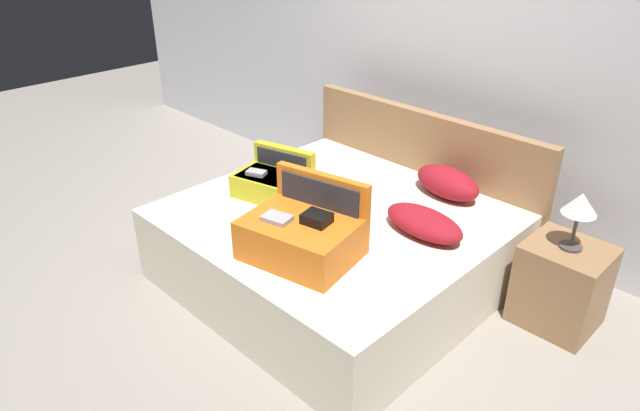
{
  "coord_description": "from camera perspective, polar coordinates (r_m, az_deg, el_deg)",
  "views": [
    {
      "loc": [
        2.11,
        -1.86,
        2.18
      ],
      "look_at": [
        0.0,
        0.27,
        0.6
      ],
      "focal_mm": 32.2,
      "sensor_mm": 36.0,
      "label": 1
    }
  ],
  "objects": [
    {
      "name": "pillow_near_headboard",
      "position": [
        3.33,
        10.29,
        -1.69
      ],
      "size": [
        0.53,
        0.29,
        0.14
      ],
      "primitive_type": "ellipsoid",
      "rotation": [
        0.0,
        0.0,
        -0.07
      ],
      "color": "maroon",
      "rests_on": "bed"
    },
    {
      "name": "headboard",
      "position": [
        4.17,
        10.01,
        3.08
      ],
      "size": [
        1.89,
        0.08,
        0.93
      ],
      "primitive_type": "cube",
      "color": "olive",
      "rests_on": "ground"
    },
    {
      "name": "table_lamp",
      "position": [
        3.33,
        24.44,
        -0.06
      ],
      "size": [
        0.19,
        0.19,
        0.33
      ],
      "color": "#3F3833",
      "rests_on": "nightstand"
    },
    {
      "name": "back_wall",
      "position": [
        4.19,
        13.86,
        14.92
      ],
      "size": [
        8.0,
        0.1,
        2.6
      ],
      "primitive_type": "cube",
      "color": "silver",
      "rests_on": "ground"
    },
    {
      "name": "nightstand",
      "position": [
        3.58,
        22.84,
        -7.31
      ],
      "size": [
        0.44,
        0.4,
        0.51
      ],
      "primitive_type": "cube",
      "color": "olive",
      "rests_on": "ground"
    },
    {
      "name": "hard_case_medium",
      "position": [
        3.72,
        -4.67,
        2.46
      ],
      "size": [
        0.51,
        0.44,
        0.28
      ],
      "rotation": [
        0.0,
        0.0,
        0.25
      ],
      "color": "gold",
      "rests_on": "bed"
    },
    {
      "name": "ground_plane",
      "position": [
        3.56,
        -3.11,
        -9.98
      ],
      "size": [
        12.0,
        12.0,
        0.0
      ],
      "primitive_type": "plane",
      "color": "gray"
    },
    {
      "name": "bed",
      "position": [
        3.65,
        1.43,
        -4.16
      ],
      "size": [
        1.85,
        1.72,
        0.5
      ],
      "primitive_type": "cube",
      "color": "beige",
      "rests_on": "ground"
    },
    {
      "name": "hard_case_large",
      "position": [
        3.05,
        -1.78,
        -2.78
      ],
      "size": [
        0.66,
        0.56,
        0.41
      ],
      "rotation": [
        0.0,
        0.0,
        0.2
      ],
      "color": "#D16619",
      "rests_on": "bed"
    },
    {
      "name": "pillow_center_head",
      "position": [
        3.79,
        12.55,
        2.26
      ],
      "size": [
        0.51,
        0.33,
        0.18
      ],
      "primitive_type": "ellipsoid",
      "rotation": [
        0.0,
        0.0,
        -0.16
      ],
      "color": "maroon",
      "rests_on": "bed"
    }
  ]
}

